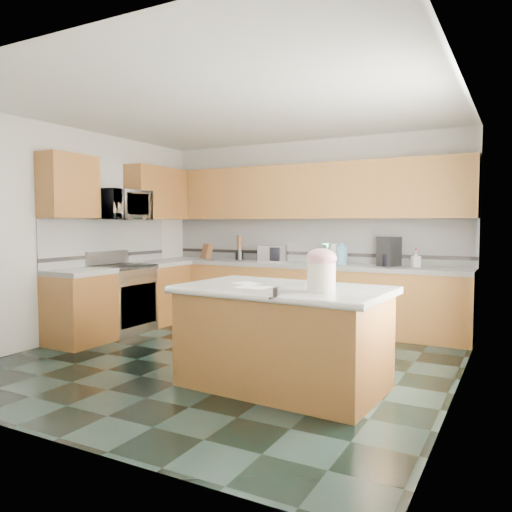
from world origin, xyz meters
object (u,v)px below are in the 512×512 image
Objects in this scene: island_base at (283,340)px; knife_block at (207,252)px; soap_bottle_island at (327,264)px; island_top at (283,290)px; treat_jar at (321,277)px; toaster_oven at (272,254)px; coffee_maker at (389,251)px.

island_base is 3.68m from knife_block.
knife_block is at bearing 154.64° from soap_bottle_island.
island_base is 0.46m from island_top.
island_top is 4.75× the size of soap_bottle_island.
treat_jar is 0.63× the size of soap_bottle_island.
coffee_maker is (1.72, 0.03, 0.08)m from toaster_oven.
knife_block is at bearing -158.42° from coffee_maker.
soap_bottle_island is 1.00× the size of coffee_maker.
treat_jar is 1.04× the size of knife_block.
coffee_maker reaches higher than island_top.
soap_bottle_island is at bearing 41.43° from island_top.
knife_block is at bearing 160.02° from toaster_oven.
island_base is 0.80m from soap_bottle_island.
island_base is at bearing 137.56° from treat_jar.
island_base is 2.99m from toaster_oven.
treat_jar is at bearing -66.75° from coffee_maker.
knife_block reaches higher than toaster_oven.
coffee_maker is at bearing 14.41° from knife_block.
island_top is 0.50m from treat_jar.
island_base is 2.71m from coffee_maker.
coffee_maker is at bearing 73.25° from treat_jar.
soap_bottle_island reaches higher than knife_block.
toaster_oven is at bearing -158.01° from coffee_maker.
coffee_maker is (-0.11, 2.79, 0.07)m from treat_jar.
coffee_maker is (0.32, 2.61, 0.22)m from island_top.
knife_block is 1.16m from toaster_oven.
knife_block is 0.60× the size of coffee_maker.
knife_block is (-2.99, 2.76, -0.01)m from treat_jar.
knife_block is at bearing 138.16° from island_base.
soap_bottle_island is at bearing 85.75° from treat_jar.
toaster_oven is (-1.83, 2.76, -0.00)m from treat_jar.
island_top is at bearing -81.62° from toaster_oven.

